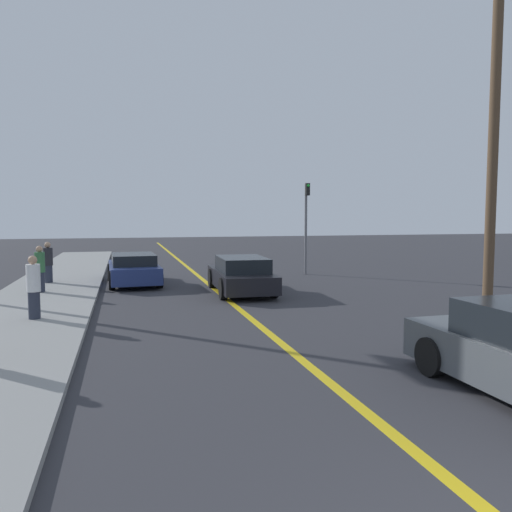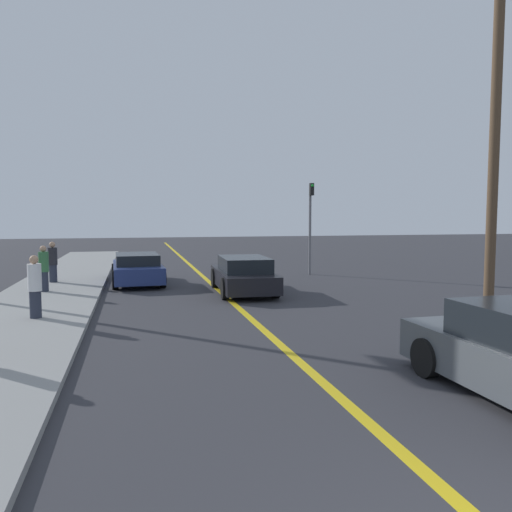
{
  "view_description": "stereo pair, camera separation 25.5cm",
  "coord_description": "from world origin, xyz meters",
  "px_view_note": "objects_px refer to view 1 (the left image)",
  "views": [
    {
      "loc": [
        -3.18,
        -2.45,
        2.71
      ],
      "look_at": [
        0.19,
        10.29,
        1.64
      ],
      "focal_mm": 35.0,
      "sensor_mm": 36.0,
      "label": 1
    },
    {
      "loc": [
        -2.93,
        -2.51,
        2.71
      ],
      "look_at": [
        0.19,
        10.29,
        1.64
      ],
      "focal_mm": 35.0,
      "sensor_mm": 36.0,
      "label": 2
    }
  ],
  "objects_px": {
    "car_far_distant": "(134,269)",
    "pedestrian_by_sign": "(48,262)",
    "car_ahead_center": "(241,275)",
    "pedestrian_far_standing": "(40,269)",
    "traffic_light": "(306,219)",
    "pedestrian_mid_group": "(34,287)",
    "utility_pole": "(492,168)"
  },
  "relations": [
    {
      "from": "pedestrian_mid_group",
      "to": "pedestrian_far_standing",
      "type": "bearing_deg",
      "value": 96.8
    },
    {
      "from": "car_ahead_center",
      "to": "utility_pole",
      "type": "height_order",
      "value": "utility_pole"
    },
    {
      "from": "pedestrian_mid_group",
      "to": "traffic_light",
      "type": "xyz_separation_m",
      "value": [
        10.28,
        8.19,
        1.62
      ]
    },
    {
      "from": "pedestrian_by_sign",
      "to": "utility_pole",
      "type": "distance_m",
      "value": 15.6
    },
    {
      "from": "pedestrian_by_sign",
      "to": "pedestrian_mid_group",
      "type": "bearing_deg",
      "value": -84.91
    },
    {
      "from": "car_ahead_center",
      "to": "traffic_light",
      "type": "height_order",
      "value": "traffic_light"
    },
    {
      "from": "pedestrian_mid_group",
      "to": "traffic_light",
      "type": "distance_m",
      "value": 13.24
    },
    {
      "from": "car_ahead_center",
      "to": "pedestrian_by_sign",
      "type": "relative_size",
      "value": 2.93
    },
    {
      "from": "car_far_distant",
      "to": "traffic_light",
      "type": "bearing_deg",
      "value": 7.56
    },
    {
      "from": "pedestrian_mid_group",
      "to": "pedestrian_far_standing",
      "type": "relative_size",
      "value": 1.01
    },
    {
      "from": "traffic_light",
      "to": "pedestrian_mid_group",
      "type": "bearing_deg",
      "value": -141.46
    },
    {
      "from": "car_far_distant",
      "to": "pedestrian_by_sign",
      "type": "distance_m",
      "value": 3.2
    },
    {
      "from": "traffic_light",
      "to": "utility_pole",
      "type": "distance_m",
      "value": 11.45
    },
    {
      "from": "car_far_distant",
      "to": "pedestrian_far_standing",
      "type": "distance_m",
      "value": 3.79
    },
    {
      "from": "traffic_light",
      "to": "utility_pole",
      "type": "xyz_separation_m",
      "value": [
        0.43,
        -11.36,
        1.3
      ]
    },
    {
      "from": "pedestrian_far_standing",
      "to": "traffic_light",
      "type": "bearing_deg",
      "value": 18.12
    },
    {
      "from": "car_ahead_center",
      "to": "pedestrian_by_sign",
      "type": "xyz_separation_m",
      "value": [
        -6.79,
        3.48,
        0.29
      ]
    },
    {
      "from": "car_far_distant",
      "to": "pedestrian_by_sign",
      "type": "height_order",
      "value": "pedestrian_by_sign"
    },
    {
      "from": "car_ahead_center",
      "to": "car_far_distant",
      "type": "distance_m",
      "value": 4.8
    },
    {
      "from": "car_far_distant",
      "to": "utility_pole",
      "type": "bearing_deg",
      "value": -53.27
    },
    {
      "from": "car_ahead_center",
      "to": "utility_pole",
      "type": "relative_size",
      "value": 0.6
    },
    {
      "from": "pedestrian_far_standing",
      "to": "pedestrian_by_sign",
      "type": "relative_size",
      "value": 1.0
    },
    {
      "from": "car_ahead_center",
      "to": "utility_pole",
      "type": "bearing_deg",
      "value": -54.04
    },
    {
      "from": "pedestrian_mid_group",
      "to": "car_ahead_center",
      "type": "bearing_deg",
      "value": 30.62
    },
    {
      "from": "pedestrian_mid_group",
      "to": "pedestrian_by_sign",
      "type": "relative_size",
      "value": 1.01
    },
    {
      "from": "pedestrian_mid_group",
      "to": "traffic_light",
      "type": "height_order",
      "value": "traffic_light"
    },
    {
      "from": "car_far_distant",
      "to": "pedestrian_mid_group",
      "type": "bearing_deg",
      "value": -113.03
    },
    {
      "from": "car_ahead_center",
      "to": "pedestrian_far_standing",
      "type": "height_order",
      "value": "pedestrian_far_standing"
    },
    {
      "from": "car_ahead_center",
      "to": "car_far_distant",
      "type": "xyz_separation_m",
      "value": [
        -3.61,
        3.16,
        -0.02
      ]
    },
    {
      "from": "car_far_distant",
      "to": "utility_pole",
      "type": "xyz_separation_m",
      "value": [
        8.17,
        -9.98,
        3.24
      ]
    },
    {
      "from": "pedestrian_by_sign",
      "to": "car_far_distant",
      "type": "bearing_deg",
      "value": -5.67
    },
    {
      "from": "car_far_distant",
      "to": "pedestrian_far_standing",
      "type": "xyz_separation_m",
      "value": [
        -3.09,
        -2.16,
        0.31
      ]
    }
  ]
}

